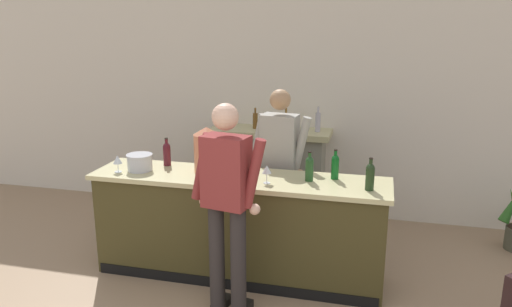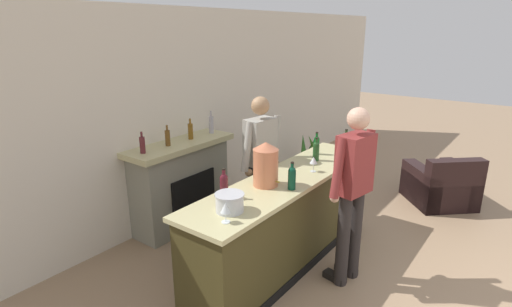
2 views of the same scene
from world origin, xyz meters
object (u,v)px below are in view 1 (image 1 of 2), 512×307
(wine_bottle_riesling_slim, at_px, (309,168))
(fireplace_stone, at_px, (270,172))
(ice_bucket_steel, at_px, (140,162))
(wine_bottle_rose_blush, at_px, (335,166))
(person_bartender, at_px, (279,166))
(copper_dispenser, at_px, (207,150))
(wine_bottle_port_short, at_px, (370,175))
(wine_bottle_burgundy_dark, at_px, (167,153))
(wine_bottle_cabernet_heavy, at_px, (205,168))
(wine_glass_near_bucket, at_px, (267,170))
(person_customer, at_px, (227,202))
(wine_glass_back_row, at_px, (118,160))

(wine_bottle_riesling_slim, bearing_deg, fireplace_stone, 114.38)
(ice_bucket_steel, bearing_deg, wine_bottle_rose_blush, 5.78)
(person_bartender, bearing_deg, copper_dispenser, -140.14)
(copper_dispenser, relative_size, wine_bottle_port_short, 1.54)
(ice_bucket_steel, bearing_deg, wine_bottle_burgundy_dark, 50.35)
(wine_bottle_cabernet_heavy, relative_size, wine_bottle_burgundy_dark, 0.98)
(fireplace_stone, height_order, wine_bottle_riesling_slim, fireplace_stone)
(fireplace_stone, relative_size, wine_bottle_riesling_slim, 5.35)
(ice_bucket_steel, bearing_deg, wine_bottle_cabernet_heavy, -12.78)
(ice_bucket_steel, bearing_deg, fireplace_stone, 60.13)
(fireplace_stone, distance_m, wine_glass_near_bucket, 1.84)
(wine_bottle_cabernet_heavy, relative_size, wine_bottle_riesling_slim, 1.00)
(wine_bottle_cabernet_heavy, bearing_deg, copper_dispenser, 104.72)
(wine_glass_near_bucket, bearing_deg, wine_bottle_burgundy_dark, 163.98)
(ice_bucket_steel, height_order, wine_bottle_burgundy_dark, wine_bottle_burgundy_dark)
(wine_bottle_cabernet_heavy, xyz_separation_m, wine_glass_near_bucket, (0.56, 0.07, -0.00))
(wine_bottle_burgundy_dark, bearing_deg, person_customer, -43.84)
(fireplace_stone, height_order, person_bartender, person_bartender)
(fireplace_stone, bearing_deg, copper_dispenser, -100.28)
(wine_bottle_burgundy_dark, height_order, wine_glass_back_row, wine_bottle_burgundy_dark)
(fireplace_stone, height_order, wine_bottle_burgundy_dark, fireplace_stone)
(person_customer, height_order, wine_glass_back_row, person_customer)
(person_customer, xyz_separation_m, copper_dispenser, (-0.42, 0.73, 0.23))
(fireplace_stone, relative_size, wine_bottle_rose_blush, 5.30)
(person_bartender, distance_m, wine_bottle_burgundy_dark, 1.14)
(wine_glass_back_row, bearing_deg, wine_bottle_port_short, 1.35)
(copper_dispenser, bearing_deg, ice_bucket_steel, -171.72)
(wine_glass_back_row, bearing_deg, fireplace_stone, 57.38)
(wine_bottle_rose_blush, distance_m, wine_glass_back_row, 2.05)
(person_customer, distance_m, ice_bucket_steel, 1.25)
(person_bartender, bearing_deg, wine_bottle_port_short, -35.17)
(wine_bottle_rose_blush, distance_m, wine_glass_near_bucket, 0.64)
(wine_bottle_burgundy_dark, bearing_deg, fireplace_stone, 61.91)
(person_customer, relative_size, ice_bucket_steel, 7.16)
(person_customer, bearing_deg, ice_bucket_steel, 149.58)
(fireplace_stone, height_order, copper_dispenser, copper_dispenser)
(wine_bottle_cabernet_heavy, height_order, wine_bottle_rose_blush, wine_bottle_rose_blush)
(ice_bucket_steel, distance_m, wine_glass_near_bucket, 1.28)
(wine_bottle_port_short, height_order, wine_glass_near_bucket, wine_bottle_port_short)
(ice_bucket_steel, xyz_separation_m, wine_bottle_port_short, (2.17, -0.05, 0.05))
(wine_bottle_burgundy_dark, relative_size, wine_glass_near_bucket, 1.69)
(copper_dispenser, relative_size, ice_bucket_steel, 1.76)
(wine_glass_near_bucket, xyz_separation_m, wine_glass_back_row, (-1.46, -0.02, -0.00))
(fireplace_stone, xyz_separation_m, ice_bucket_steel, (-0.93, -1.62, 0.51))
(wine_bottle_riesling_slim, bearing_deg, wine_bottle_burgundy_dark, 174.04)
(copper_dispenser, distance_m, wine_bottle_riesling_slim, 0.99)
(wine_glass_near_bucket, relative_size, wine_glass_back_row, 0.99)
(wine_bottle_rose_blush, relative_size, wine_bottle_port_short, 0.97)
(person_bartender, distance_m, wine_bottle_rose_blush, 0.74)
(wine_bottle_rose_blush, relative_size, wine_bottle_riesling_slim, 1.01)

